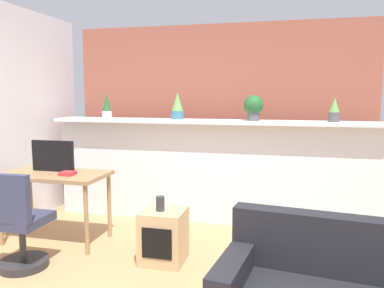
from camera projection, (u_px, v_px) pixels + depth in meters
The scene contains 13 objects.
divider_wall at pixel (211, 173), 4.73m from camera, with size 4.00×0.16×1.23m, color silver.
plant_shelf at pixel (211, 122), 4.61m from camera, with size 4.00×0.39×0.04m, color silver.
brick_wall_behind at pixel (220, 119), 5.22m from camera, with size 4.00×0.10×2.50m, color #9E5442.
potted_plant_0 at pixel (107, 106), 4.91m from camera, with size 0.12×0.12×0.32m.
potted_plant_1 at pixel (177, 107), 4.72m from camera, with size 0.16×0.16×0.33m.
potted_plant_2 at pixel (253, 107), 4.46m from camera, with size 0.23×0.23×0.30m.
potted_plant_3 at pixel (334, 110), 4.26m from camera, with size 0.12×0.12×0.27m.
desk at pixel (55, 181), 4.08m from camera, with size 1.10×0.60×0.75m.
tv_monitor at pixel (53, 156), 4.14m from camera, with size 0.49×0.04×0.34m, color black.
office_chair at pixel (18, 228), 3.42m from camera, with size 0.45×0.45×0.91m.
side_cube_shelf at pixel (164, 236), 3.62m from camera, with size 0.40×0.41×0.50m.
vase_on_shelf at pixel (160, 204), 3.57m from camera, with size 0.08×0.08×0.14m, color #2D2D33.
book_on_desk at pixel (68, 173), 3.95m from camera, with size 0.14×0.14×0.04m, color #B22D33.
Camera 1 is at (0.89, -2.56, 1.58)m, focal length 35.91 mm.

